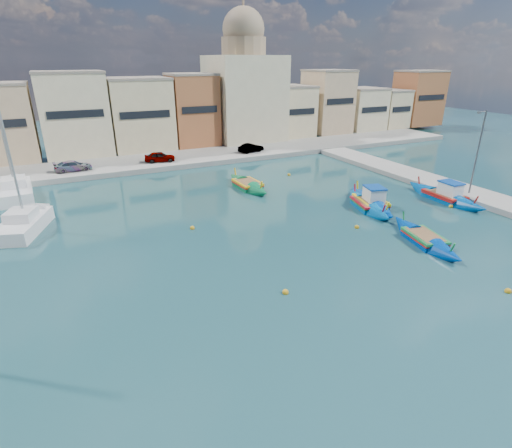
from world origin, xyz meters
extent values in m
plane|color=#153E3F|center=(0.00, 0.00, 0.00)|extent=(160.00, 160.00, 0.00)
cube|color=gray|center=(0.00, 32.00, 0.30)|extent=(80.00, 8.00, 0.60)
cube|color=tan|center=(-21.91, 39.16, 4.97)|extent=(6.90, 6.32, 8.74)
cube|color=beige|center=(-13.86, 39.12, 5.55)|extent=(7.88, 6.24, 9.89)
cube|color=gray|center=(-13.86, 39.12, 10.64)|extent=(8.04, 6.37, 0.30)
cube|color=black|center=(-13.86, 35.95, 6.04)|extent=(6.30, 0.10, 0.90)
cube|color=beige|center=(-5.74, 39.72, 5.09)|extent=(7.88, 7.44, 8.99)
cube|color=gray|center=(-5.74, 39.72, 9.74)|extent=(8.04, 7.59, 0.30)
cube|color=black|center=(-5.74, 35.95, 5.54)|extent=(6.30, 0.10, 0.90)
cube|color=#B16437|center=(1.54, 39.07, 5.31)|extent=(6.17, 6.13, 9.43)
cube|color=gray|center=(1.54, 39.07, 10.18)|extent=(6.29, 6.26, 0.30)
cube|color=black|center=(1.54, 35.95, 5.78)|extent=(4.93, 0.10, 0.90)
cube|color=tan|center=(9.05, 39.85, 3.63)|extent=(7.31, 7.69, 6.05)
cube|color=gray|center=(9.05, 39.85, 6.80)|extent=(7.46, 7.85, 0.30)
cube|color=black|center=(9.05, 35.95, 3.93)|extent=(5.85, 0.10, 0.90)
cube|color=beige|center=(17.02, 39.65, 4.31)|extent=(7.54, 7.30, 7.41)
cube|color=gray|center=(17.02, 39.65, 8.16)|extent=(7.69, 7.45, 0.30)
cube|color=black|center=(17.02, 35.95, 4.68)|extent=(6.03, 0.10, 0.90)
cube|color=tan|center=(24.93, 39.49, 5.42)|extent=(6.36, 6.97, 9.63)
cube|color=gray|center=(24.93, 39.49, 10.38)|extent=(6.48, 7.11, 0.30)
cube|color=black|center=(24.93, 35.95, 5.90)|extent=(5.09, 0.10, 0.90)
cube|color=beige|center=(32.15, 39.35, 3.93)|extent=(6.63, 6.70, 6.65)
cube|color=gray|center=(32.15, 39.35, 7.40)|extent=(6.76, 6.83, 0.30)
cube|color=black|center=(32.15, 35.95, 4.26)|extent=(5.30, 0.10, 0.90)
cube|color=beige|center=(38.26, 39.75, 3.70)|extent=(5.08, 7.51, 6.20)
cube|color=gray|center=(38.26, 39.75, 6.95)|extent=(5.18, 7.66, 0.30)
cube|color=black|center=(38.26, 35.95, 4.01)|extent=(4.06, 0.10, 0.90)
cube|color=#B16437|center=(45.15, 39.00, 5.27)|extent=(7.79, 6.00, 9.33)
cube|color=gray|center=(45.15, 39.00, 10.08)|extent=(7.95, 6.12, 0.30)
cube|color=black|center=(45.15, 35.95, 5.73)|extent=(6.23, 0.10, 0.90)
cube|color=beige|center=(10.00, 40.00, 6.60)|extent=(10.00, 10.00, 12.00)
cylinder|color=#9E8466|center=(10.00, 40.00, 13.80)|extent=(6.40, 6.40, 2.40)
sphere|color=#9E8466|center=(10.00, 40.00, 15.99)|extent=(6.00, 6.00, 6.00)
cylinder|color=#9E8466|center=(10.00, 40.00, 18.90)|extent=(0.30, 0.30, 1.60)
cylinder|color=#595B60|center=(17.50, 6.00, 4.00)|extent=(0.16, 0.16, 8.00)
cylinder|color=#595B60|center=(17.10, 6.00, 7.90)|extent=(1.00, 0.10, 0.10)
cube|color=#595B60|center=(16.60, 6.00, 7.85)|extent=(0.35, 0.15, 0.18)
imported|color=#4C1919|center=(-5.62, 30.50, 1.21)|extent=(3.80, 2.11, 1.22)
imported|color=#4C1919|center=(6.55, 30.50, 1.18)|extent=(3.70, 1.97, 1.16)
imported|color=#4C1919|center=(-15.27, 30.50, 1.17)|extent=(4.00, 1.79, 1.14)
cube|color=#004FA1|center=(14.89, 6.55, 0.20)|extent=(2.13, 3.61, 0.98)
cone|color=#004FA1|center=(15.02, 9.46, 0.25)|extent=(2.11, 3.31, 2.53)
cone|color=#004FA1|center=(14.76, 3.65, 0.25)|extent=(2.11, 3.31, 2.53)
cube|color=#B61913|center=(14.89, 6.55, 0.61)|extent=(2.21, 3.80, 0.18)
cube|color=red|center=(14.89, 6.55, 0.43)|extent=(2.23, 3.67, 0.10)
cube|color=olive|center=(14.89, 6.55, 0.69)|extent=(1.82, 3.27, 0.06)
cylinder|color=#B61913|center=(15.03, 9.75, 0.89)|extent=(0.16, 0.47, 1.07)
cylinder|color=#B61913|center=(14.74, 3.36, 0.89)|extent=(0.16, 0.47, 1.07)
cube|color=white|center=(14.86, 6.04, 1.23)|extent=(1.46, 1.85, 1.08)
cube|color=#0F47A5|center=(14.86, 6.04, 1.83)|extent=(1.54, 1.98, 0.12)
cube|color=#0044A7|center=(7.63, 8.24, 0.20)|extent=(2.85, 3.68, 1.02)
cone|color=#0044A7|center=(8.37, 10.82, 0.25)|extent=(2.79, 3.46, 2.54)
cone|color=#0044A7|center=(6.89, 5.66, 0.25)|extent=(2.79, 3.46, 2.54)
cube|color=yellow|center=(7.63, 8.24, 0.63)|extent=(2.98, 3.87, 0.18)
cube|color=red|center=(7.63, 8.24, 0.45)|extent=(2.96, 3.76, 0.10)
cube|color=olive|center=(7.63, 8.24, 0.71)|extent=(2.47, 3.31, 0.06)
cylinder|color=yellow|center=(8.45, 11.07, 0.91)|extent=(0.27, 0.50, 1.11)
cylinder|color=yellow|center=(6.82, 5.41, 0.91)|extent=(0.27, 0.50, 1.11)
cube|color=white|center=(7.50, 7.79, 1.27)|extent=(1.82, 1.98, 1.12)
cube|color=#0F47A5|center=(7.50, 7.79, 1.89)|extent=(1.93, 2.12, 0.12)
cube|color=#005AA5|center=(7.07, 7.99, 0.19)|extent=(2.65, 3.50, 0.94)
cone|color=#005AA5|center=(7.77, 10.45, 0.23)|extent=(2.59, 3.28, 2.37)
cone|color=#005AA5|center=(6.37, 5.52, 0.23)|extent=(2.59, 3.28, 2.37)
cube|color=red|center=(7.07, 7.99, 0.58)|extent=(2.77, 3.68, 0.17)
cube|color=#197F33|center=(7.07, 7.99, 0.41)|extent=(2.76, 3.58, 0.09)
cube|color=olive|center=(7.07, 7.99, 0.66)|extent=(2.31, 3.15, 0.06)
cylinder|color=red|center=(7.84, 10.70, 0.85)|extent=(0.25, 0.46, 1.02)
cylinder|color=red|center=(6.30, 5.28, 0.85)|extent=(0.25, 0.46, 1.02)
cube|color=#0B7341|center=(0.18, 17.98, 0.20)|extent=(2.15, 3.12, 1.00)
cone|color=#0B7341|center=(0.06, 20.48, 0.25)|extent=(2.14, 2.94, 2.48)
cone|color=#0B7341|center=(0.30, 15.47, 0.25)|extent=(2.14, 2.94, 2.48)
cube|color=yellow|center=(0.18, 17.98, 0.62)|extent=(2.24, 3.29, 0.18)
cube|color=red|center=(0.18, 17.98, 0.44)|extent=(2.25, 3.18, 0.10)
cube|color=olive|center=(0.18, 17.98, 0.70)|extent=(1.84, 2.84, 0.06)
cylinder|color=yellow|center=(0.05, 20.73, 0.90)|extent=(0.16, 0.48, 1.09)
cylinder|color=yellow|center=(0.32, 15.22, 0.90)|extent=(0.16, 0.48, 1.09)
cube|color=#003D9F|center=(5.94, 0.65, 0.18)|extent=(2.47, 3.41, 0.90)
cone|color=#003D9F|center=(6.53, 3.12, 0.23)|extent=(2.42, 3.18, 2.29)
cone|color=#003D9F|center=(5.34, -1.83, 0.23)|extent=(2.42, 3.18, 2.29)
cube|color=#19813D|center=(5.94, 0.65, 0.56)|extent=(2.58, 3.59, 0.16)
cube|color=red|center=(5.94, 0.65, 0.40)|extent=(2.57, 3.49, 0.09)
cube|color=olive|center=(5.94, 0.65, 0.63)|extent=(2.14, 3.08, 0.05)
cylinder|color=#19813D|center=(6.59, 3.37, 0.81)|extent=(0.22, 0.44, 0.98)
cylinder|color=#19813D|center=(5.28, -2.07, 0.81)|extent=(0.22, 0.44, 0.98)
cube|color=white|center=(-20.61, 24.92, 0.39)|extent=(3.08, 6.81, 1.46)
cone|color=white|center=(-20.87, 29.20, 0.39)|extent=(2.91, 3.96, 2.69)
cube|color=white|center=(-20.61, 24.92, 1.51)|extent=(2.16, 2.50, 0.78)
cylinder|color=#999EA3|center=(-20.64, 25.40, 6.16)|extent=(0.18, 0.18, 11.20)
cube|color=white|center=(-19.64, 15.38, 0.36)|extent=(4.21, 6.22, 1.33)
cone|color=white|center=(-18.43, 18.85, 0.36)|extent=(3.40, 3.90, 2.46)
cube|color=white|center=(-19.64, 15.38, 1.38)|extent=(2.41, 2.54, 0.72)
cylinder|color=#999EA3|center=(-19.51, 15.76, 5.63)|extent=(0.16, 0.16, 10.23)
sphere|color=gold|center=(-6.27, -0.78, 0.08)|extent=(0.36, 0.36, 0.36)
sphere|color=gold|center=(3.36, 4.85, 0.08)|extent=(0.36, 0.36, 0.36)
sphere|color=gold|center=(6.33, 20.17, 0.08)|extent=(0.36, 0.36, 0.36)
sphere|color=gold|center=(-8.11, 10.30, 0.08)|extent=(0.36, 0.36, 0.36)
sphere|color=gold|center=(13.84, 4.89, 0.08)|extent=(0.36, 0.36, 0.36)
sphere|color=gold|center=(4.96, -6.19, 0.08)|extent=(0.36, 0.36, 0.36)
sphere|color=gold|center=(8.62, 11.89, 0.08)|extent=(0.36, 0.36, 0.36)
camera|label=1|loc=(-16.16, -17.16, 12.10)|focal=28.00mm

